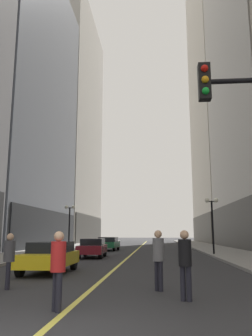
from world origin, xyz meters
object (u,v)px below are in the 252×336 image
Objects in this scene: car_yellow at (50,256)px; car_maroon at (93,247)px; pedestrian_in_red_jacket at (58,264)px; car_green at (108,243)px; pedestrian_with_orange_bag at (9,256)px; street_lamp_left_far at (70,217)px; pedestrian_in_black_coat at (185,259)px; street_lamp_right_mid at (212,213)px; pedestrian_in_grey_suit at (158,255)px.

car_maroon is at bearing 89.33° from car_yellow.
car_green is at bearing 95.48° from pedestrian_in_red_jacket.
street_lamp_left_far is at bearing 99.60° from pedestrian_with_orange_bag.
pedestrian_in_black_coat is 25.84m from street_lamp_left_far.
pedestrian_with_orange_bag is at bearing -89.38° from car_green.
street_lamp_left_far is at bearing 110.81° from pedestrian_in_black_coat.
pedestrian_in_black_coat reaches higher than pedestrian_in_red_jacket.
pedestrian_in_red_jacket is (2.42, -7.28, 0.30)m from car_yellow.
pedestrian_in_red_jacket is at bearing -76.33° from street_lamp_left_far.
car_yellow is 0.92× the size of street_lamp_right_mid.
street_lamp_left_far is (-9.15, 24.06, 2.22)m from pedestrian_in_black_coat.
car_yellow is at bearing 90.61° from pedestrian_with_orange_bag.
car_green is at bearing 91.81° from car_maroon.
pedestrian_in_red_jacket is 0.39× the size of street_lamp_left_far.
car_green is 2.42× the size of pedestrian_in_grey_suit.
car_maroon is 9.61m from street_lamp_right_mid.
pedestrian_with_orange_bag is 0.96× the size of pedestrian_in_black_coat.
street_lamp_left_far is at bearing -151.00° from car_green.
pedestrian_in_black_coat is at bearing -77.90° from car_green.
street_lamp_left_far reaches higher than car_yellow.
street_lamp_right_mid is at bearing 71.35° from pedestrian_in_red_jacket.
pedestrian_in_grey_suit is at bearing 52.28° from pedestrian_in_red_jacket.
pedestrian_in_grey_suit reaches higher than pedestrian_with_orange_bag.
car_green is (-0.22, 20.19, 0.00)m from car_yellow.
street_lamp_right_mid reaches higher than car_maroon.
pedestrian_in_red_jacket is at bearing -84.52° from car_green.
pedestrian_in_black_coat is (2.95, 1.44, 0.02)m from pedestrian_in_red_jacket.
car_yellow is at bearing 132.55° from pedestrian_in_black_coat.
street_lamp_left_far and street_lamp_right_mid have the same top height.
pedestrian_with_orange_bag reaches higher than car_maroon.
car_maroon is at bearing -65.41° from street_lamp_left_far.
pedestrian_in_red_jacket reaches higher than pedestrian_with_orange_bag.
street_lamp_left_far is at bearing 101.73° from car_yellow.
car_yellow is at bearing 108.38° from pedestrian_in_red_jacket.
pedestrian_in_black_coat reaches higher than car_maroon.
car_maroon is 14.13m from pedestrian_with_orange_bag.
car_green is 12.43m from street_lamp_right_mid.
pedestrian_in_grey_suit is (4.57, -14.05, 0.33)m from car_maroon.
pedestrian_in_grey_suit reaches higher than pedestrian_in_red_jacket.
pedestrian_in_grey_suit is at bearing 114.33° from pedestrian_in_black_coat.
street_lamp_left_far is at bearing 103.67° from pedestrian_in_red_jacket.
car_green is 4.80m from street_lamp_left_far.
pedestrian_with_orange_bag is 0.38× the size of street_lamp_left_far.
street_lamp_left_far is (-6.20, 25.50, 2.24)m from pedestrian_in_red_jacket.
pedestrian_in_grey_suit is 0.40× the size of street_lamp_left_far.
pedestrian_in_black_coat is at bearing -65.67° from pedestrian_in_grey_suit.
street_lamp_left_far is at bearing 114.59° from car_maroon.
street_lamp_right_mid reaches higher than car_green.
car_maroon is at bearing -88.19° from car_green.
pedestrian_with_orange_bag is at bearing 165.06° from pedestrian_in_black_coat.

